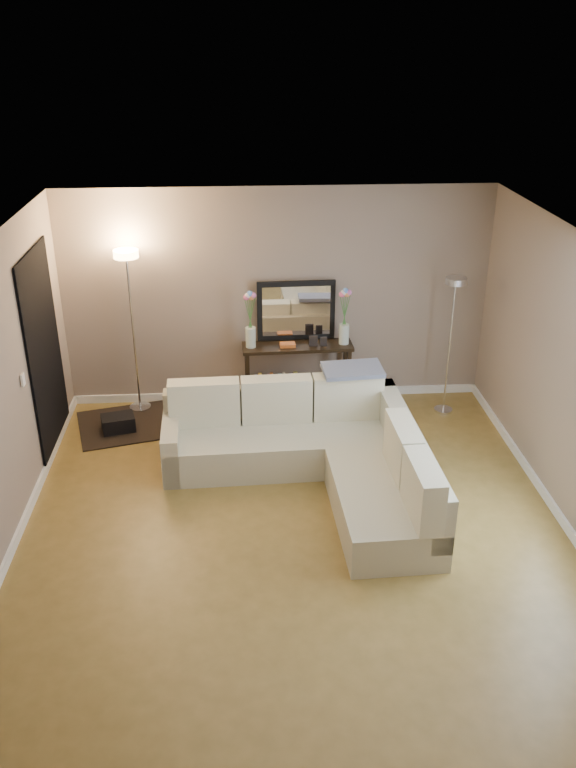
{
  "coord_description": "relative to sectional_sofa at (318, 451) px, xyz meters",
  "views": [
    {
      "loc": [
        -0.43,
        -5.62,
        4.15
      ],
      "look_at": [
        0.0,
        0.8,
        1.1
      ],
      "focal_mm": 35.0,
      "sensor_mm": 36.0,
      "label": 1
    }
  ],
  "objects": [
    {
      "name": "baseboard_right",
      "position": [
        2.18,
        -0.85,
        -0.27
      ],
      "size": [
        0.03,
        5.5,
        0.1
      ],
      "primitive_type": "cube",
      "color": "white",
      "rests_on": "ground"
    },
    {
      "name": "floor_lamp_lit",
      "position": [
        -1.99,
        1.7,
        1.06
      ],
      "size": [
        0.34,
        0.34,
        1.96
      ],
      "color": "silver",
      "rests_on": "floor"
    },
    {
      "name": "floor",
      "position": [
        -0.31,
        -0.85,
        -0.33
      ],
      "size": [
        5.0,
        5.5,
        0.01
      ],
      "primitive_type": "cube",
      "color": "olive",
      "rests_on": "ground"
    },
    {
      "name": "leaning_mirror",
      "position": [
        -0.09,
        1.81,
        0.85
      ],
      "size": [
        0.92,
        0.07,
        0.72
      ],
      "color": "black",
      "rests_on": "console_table"
    },
    {
      "name": "console_table",
      "position": [
        -0.16,
        1.65,
        0.13
      ],
      "size": [
        1.31,
        0.39,
        0.8
      ],
      "color": "black",
      "rests_on": "floor"
    },
    {
      "name": "floor_lamp_unlit",
      "position": [
        1.66,
        1.39,
        0.85
      ],
      "size": [
        0.28,
        0.28,
        1.66
      ],
      "color": "silver",
      "rests_on": "floor"
    },
    {
      "name": "flower_vase_left",
      "position": [
        -0.63,
        1.63,
        0.77
      ],
      "size": [
        0.15,
        0.12,
        0.68
      ],
      "color": "silver",
      "rests_on": "console_table"
    },
    {
      "name": "baseboard_left",
      "position": [
        -2.79,
        -0.85,
        -0.27
      ],
      "size": [
        0.03,
        5.5,
        0.1
      ],
      "primitive_type": "cube",
      "color": "white",
      "rests_on": "ground"
    },
    {
      "name": "table_decor",
      "position": [
        -0.09,
        1.61,
        0.51
      ],
      "size": [
        0.55,
        0.12,
        0.13
      ],
      "color": "orange",
      "rests_on": "console_table"
    },
    {
      "name": "sectional_sofa",
      "position": [
        0.0,
        0.0,
        0.0
      ],
      "size": [
        2.56,
        2.4,
        0.87
      ],
      "color": "beige",
      "rests_on": "floor"
    },
    {
      "name": "doorway",
      "position": [
        -2.79,
        0.85,
        0.78
      ],
      "size": [
        0.02,
        1.2,
        2.2
      ],
      "primitive_type": "cube",
      "color": "black",
      "rests_on": "ground"
    },
    {
      "name": "black_bag",
      "position": [
        -2.17,
        1.15,
        -0.25
      ],
      "size": [
        0.41,
        0.34,
        0.23
      ],
      "primitive_type": "cube",
      "rotation": [
        0.0,
        0.0,
        0.25
      ],
      "color": "black",
      "rests_on": "charcoal_rug"
    },
    {
      "name": "ceiling",
      "position": [
        -0.31,
        -0.85,
        2.28
      ],
      "size": [
        5.0,
        5.5,
        0.01
      ],
      "primitive_type": "cube",
      "color": "white",
      "rests_on": "ground"
    },
    {
      "name": "throw_blanket",
      "position": [
        0.42,
        0.62,
        0.6
      ],
      "size": [
        0.66,
        0.42,
        0.08
      ],
      "primitive_type": "cube",
      "rotation": [
        0.1,
        0.0,
        0.08
      ],
      "color": "slate",
      "rests_on": "sectional_sofa"
    },
    {
      "name": "flower_vase_right",
      "position": [
        0.47,
        1.66,
        0.77
      ],
      "size": [
        0.15,
        0.12,
        0.68
      ],
      "color": "silver",
      "rests_on": "console_table"
    },
    {
      "name": "wall_back",
      "position": [
        -0.31,
        1.91,
        0.98
      ],
      "size": [
        5.0,
        0.02,
        2.6
      ],
      "primitive_type": "cube",
      "color": "gray",
      "rests_on": "ground"
    },
    {
      "name": "wall_front",
      "position": [
        -0.31,
        -3.61,
        0.98
      ],
      "size": [
        5.0,
        0.02,
        2.6
      ],
      "primitive_type": "cube",
      "color": "gray",
      "rests_on": "ground"
    },
    {
      "name": "switch_plate",
      "position": [
        -2.79,
        0.0,
        0.88
      ],
      "size": [
        0.02,
        0.08,
        0.12
      ],
      "primitive_type": "cube",
      "color": "white",
      "rests_on": "ground"
    },
    {
      "name": "baseboard_back",
      "position": [
        -0.31,
        1.89,
        -0.27
      ],
      "size": [
        5.0,
        0.03,
        0.1
      ],
      "primitive_type": "cube",
      "color": "white",
      "rests_on": "ground"
    },
    {
      "name": "charcoal_rug",
      "position": [
        -2.0,
        1.31,
        -0.31
      ],
      "size": [
        1.48,
        1.25,
        0.02
      ],
      "primitive_type": "cube",
      "rotation": [
        0.0,
        0.0,
        0.25
      ],
      "color": "black",
      "rests_on": "floor"
    }
  ]
}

